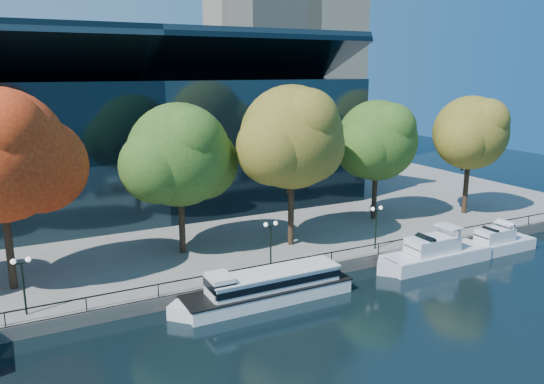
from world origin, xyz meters
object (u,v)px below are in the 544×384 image
tour_boat (264,287)px  tree_4 (378,142)px  lamp_0 (22,273)px  lamp_1 (271,234)px  tree_1 (2,158)px  lamp_2 (376,218)px  cruiser_near (432,254)px  tree_5 (472,134)px  cruiser_far (494,243)px  tree_3 (294,139)px  tree_2 (182,157)px

tour_boat → tree_4: 24.21m
lamp_0 → tree_4: bearing=12.9°
tree_4 → lamp_1: 19.79m
tree_1 → lamp_2: size_ratio=3.73×
tree_4 → lamp_2: bearing=-128.0°
tour_boat → cruiser_near: cruiser_near is taller
tour_boat → lamp_0: bearing=167.7°
tree_1 → lamp_1: size_ratio=3.73×
tour_boat → tree_5: bearing=16.2°
lamp_1 → lamp_2: same height
cruiser_far → lamp_0: 40.95m
tour_boat → lamp_2: 13.89m
tree_1 → tree_3: 23.65m
tour_boat → tree_1: (-16.58, 8.73, 9.78)m
tree_2 → tree_3: (9.80, -2.42, 1.22)m
tree_2 → lamp_1: (5.07, -7.06, -5.74)m
cruiser_far → tree_4: tree_4 is taller
tree_1 → lamp_0: (0.40, -5.21, -6.96)m
tour_boat → lamp_1: size_ratio=3.59×
tree_5 → lamp_1: bearing=-169.3°
tree_5 → lamp_2: (-17.07, -5.26, -6.07)m
cruiser_far → tree_3: (-17.42, 8.36, 10.00)m
cruiser_far → lamp_1: (-22.15, 3.72, 3.04)m
tree_2 → lamp_2: size_ratio=3.33×
tree_2 → tree_3: bearing=-13.9°
tour_boat → tree_4: (19.51, 11.67, 8.33)m
cruiser_near → lamp_2: size_ratio=2.92×
lamp_0 → tree_3: bearing=11.3°
cruiser_far → tree_5: 14.01m
lamp_1 → lamp_2: bearing=0.0°
cruiser_near → cruiser_far: cruiser_near is taller
tree_2 → tree_4: size_ratio=1.03×
tour_boat → cruiser_far: 24.49m
lamp_2 → tree_4: bearing=52.0°
tour_boat → lamp_0: size_ratio=3.59×
tree_4 → lamp_1: size_ratio=3.23×
tour_boat → tree_1: size_ratio=0.96×
tree_2 → lamp_2: bearing=-24.0°
tree_1 → tree_4: tree_1 is taller
tree_2 → cruiser_far: bearing=-21.6°
tour_boat → tree_3: size_ratio=0.98×
tree_1 → lamp_0: 8.71m
cruiser_near → tree_4: size_ratio=0.91×
tour_boat → lamp_2: size_ratio=3.59×
tree_4 → tree_5: bearing=-15.1°
tree_2 → tree_3: size_ratio=0.90×
tree_1 → lamp_1: (18.92, -5.21, -6.96)m
tree_3 → tree_5: bearing=1.5°
cruiser_far → tree_4: size_ratio=0.70×
tour_boat → cruiser_far: (24.49, -0.20, -0.23)m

